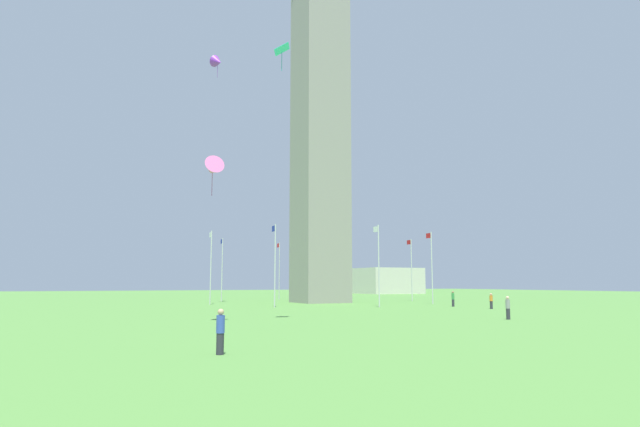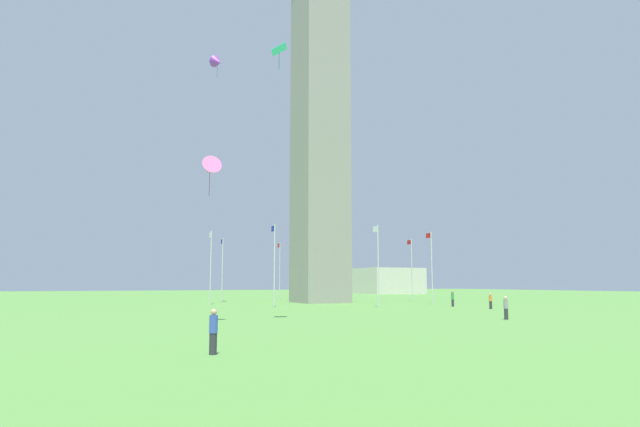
% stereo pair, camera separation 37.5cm
% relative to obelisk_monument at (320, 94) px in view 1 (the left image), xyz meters
% --- Properties ---
extents(ground_plane, '(260.00, 260.00, 0.00)m').
position_rel_obelisk_monument_xyz_m(ground_plane, '(0.00, 0.00, -29.46)').
color(ground_plane, '#548C3D').
extents(obelisk_monument, '(6.48, 6.48, 58.93)m').
position_rel_obelisk_monument_xyz_m(obelisk_monument, '(0.00, 0.00, 0.00)').
color(obelisk_monument, gray).
rests_on(obelisk_monument, ground).
extents(flagpole_n, '(1.12, 0.14, 9.21)m').
position_rel_obelisk_monument_xyz_m(flagpole_n, '(15.24, 0.00, -24.46)').
color(flagpole_n, silver).
rests_on(flagpole_n, ground).
extents(flagpole_ne, '(1.12, 0.14, 9.21)m').
position_rel_obelisk_monument_xyz_m(flagpole_ne, '(10.79, 10.74, -24.46)').
color(flagpole_ne, silver).
rests_on(flagpole_ne, ground).
extents(flagpole_e, '(1.12, 0.14, 9.21)m').
position_rel_obelisk_monument_xyz_m(flagpole_e, '(0.05, 15.19, -24.46)').
color(flagpole_e, silver).
rests_on(flagpole_e, ground).
extents(flagpole_se, '(1.12, 0.14, 9.21)m').
position_rel_obelisk_monument_xyz_m(flagpole_se, '(-10.69, 10.74, -24.46)').
color(flagpole_se, silver).
rests_on(flagpole_se, ground).
extents(flagpole_s, '(1.12, 0.14, 9.21)m').
position_rel_obelisk_monument_xyz_m(flagpole_s, '(-15.13, 0.00, -24.46)').
color(flagpole_s, silver).
rests_on(flagpole_s, ground).
extents(flagpole_sw, '(1.12, 0.14, 9.21)m').
position_rel_obelisk_monument_xyz_m(flagpole_sw, '(-10.69, -10.74, -24.46)').
color(flagpole_sw, silver).
rests_on(flagpole_sw, ground).
extents(flagpole_w, '(1.12, 0.14, 9.21)m').
position_rel_obelisk_monument_xyz_m(flagpole_w, '(0.05, -15.19, -24.46)').
color(flagpole_w, silver).
rests_on(flagpole_w, ground).
extents(flagpole_nw, '(1.12, 0.14, 9.21)m').
position_rel_obelisk_monument_xyz_m(flagpole_nw, '(10.79, -10.74, -24.46)').
color(flagpole_nw, silver).
rests_on(flagpole_nw, ground).
extents(person_gray_shirt, '(0.32, 0.32, 1.71)m').
position_rel_obelisk_monument_xyz_m(person_gray_shirt, '(-36.84, 2.37, -28.61)').
color(person_gray_shirt, '#2D2D38').
rests_on(person_gray_shirt, ground).
extents(person_blue_shirt, '(0.32, 0.32, 1.71)m').
position_rel_obelisk_monument_xyz_m(person_blue_shirt, '(-46.92, 26.87, -28.61)').
color(person_blue_shirt, '#2D2D38').
rests_on(person_blue_shirt, ground).
extents(person_green_shirt, '(0.32, 0.32, 1.75)m').
position_rel_obelisk_monument_xyz_m(person_green_shirt, '(-17.72, -8.25, -28.59)').
color(person_green_shirt, '#2D2D38').
rests_on(person_green_shirt, ground).
extents(person_orange_shirt, '(0.32, 0.32, 1.61)m').
position_rel_obelisk_monument_xyz_m(person_orange_shirt, '(-23.84, -8.19, -28.66)').
color(person_orange_shirt, '#2D2D38').
rests_on(person_orange_shirt, ground).
extents(kite_purple_delta, '(2.31, 2.15, 3.07)m').
position_rel_obelisk_monument_xyz_m(kite_purple_delta, '(-1.47, 15.35, 1.44)').
color(kite_purple_delta, purple).
extents(kite_cyan_diamond, '(1.49, 1.43, 1.90)m').
position_rel_obelisk_monument_xyz_m(kite_cyan_diamond, '(-33.18, 19.03, -10.38)').
color(kite_cyan_diamond, '#33C6D1').
extents(kite_pink_delta, '(1.63, 1.37, 2.77)m').
position_rel_obelisk_monument_xyz_m(kite_pink_delta, '(-30.74, 23.18, -18.88)').
color(kite_pink_delta, pink).
extents(distant_building, '(28.26, 14.22, 6.29)m').
position_rel_obelisk_monument_xyz_m(distant_building, '(56.10, -41.84, -26.32)').
color(distant_building, beige).
rests_on(distant_building, ground).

